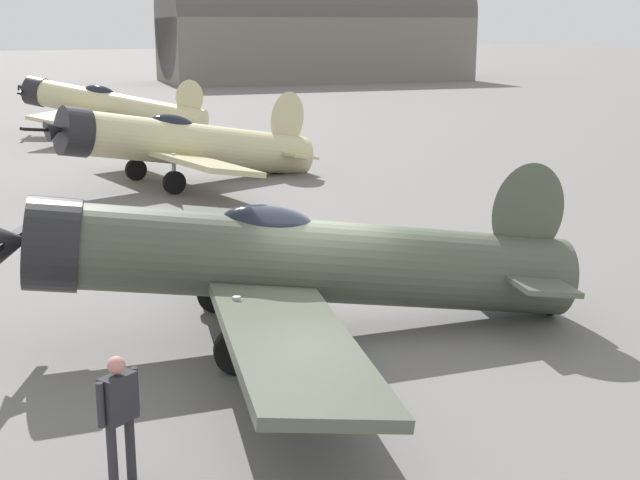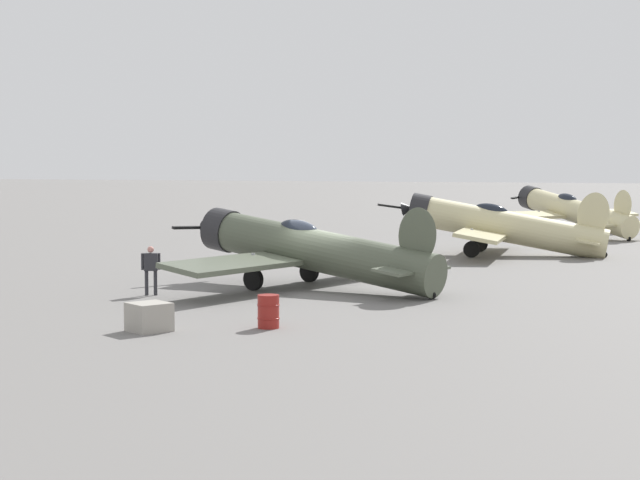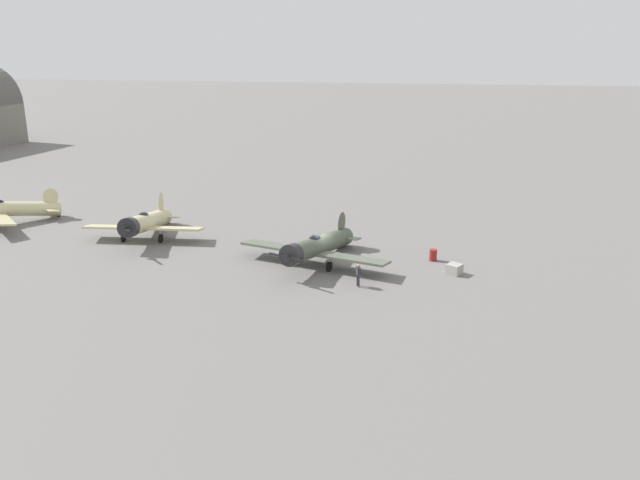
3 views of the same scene
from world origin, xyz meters
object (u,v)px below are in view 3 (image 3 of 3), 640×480
equipment_crate (454,269)px  airplane_far_line (1,209)px  ground_crew_mechanic (358,273)px  fuel_drum (433,255)px  airplane_foreground (317,246)px  airplane_mid_apron (146,223)px

equipment_crate → airplane_far_line: bearing=-9.1°
ground_crew_mechanic → fuel_drum: 8.53m
airplane_foreground → ground_crew_mechanic: size_ratio=7.21×
airplane_mid_apron → airplane_far_line: bearing=-101.0°
airplane_far_line → airplane_foreground: bearing=123.8°
airplane_foreground → airplane_mid_apron: (16.15, -4.21, 0.02)m
airplane_far_line → fuel_drum: airplane_far_line is taller
airplane_mid_apron → airplane_far_line: airplane_mid_apron is taller
airplane_foreground → airplane_far_line: size_ratio=1.27×
equipment_crate → ground_crew_mechanic: bearing=28.1°
airplane_far_line → equipment_crate: airplane_far_line is taller
airplane_mid_apron → ground_crew_mechanic: size_ratio=6.61×
airplane_far_line → equipment_crate: bearing=125.6°
ground_crew_mechanic → equipment_crate: size_ratio=1.24×
ground_crew_mechanic → fuel_drum: ground_crew_mechanic is taller
airplane_foreground → ground_crew_mechanic: 5.83m
airplane_mid_apron → fuel_drum: size_ratio=12.10×
fuel_drum → airplane_foreground: bearing=13.2°
fuel_drum → ground_crew_mechanic: bearing=50.8°
ground_crew_mechanic → fuel_drum: (-5.38, -6.60, -0.57)m
equipment_crate → airplane_foreground: bearing=-3.9°
airplane_mid_apron → equipment_crate: airplane_mid_apron is taller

